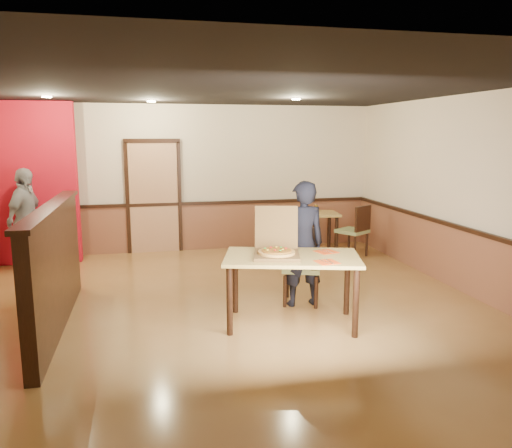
# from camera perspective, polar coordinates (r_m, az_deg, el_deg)

# --- Properties ---
(floor) EXTENTS (7.00, 7.00, 0.00)m
(floor) POSITION_cam_1_polar(r_m,az_deg,el_deg) (6.62, -3.67, -9.56)
(floor) COLOR #AB7A42
(floor) RESTS_ON ground
(ceiling) EXTENTS (7.00, 7.00, 0.00)m
(ceiling) POSITION_cam_1_polar(r_m,az_deg,el_deg) (6.26, -3.97, 15.35)
(ceiling) COLOR black
(ceiling) RESTS_ON wall_back
(wall_back) EXTENTS (7.00, 0.00, 7.00)m
(wall_back) POSITION_cam_1_polar(r_m,az_deg,el_deg) (9.74, -6.95, 5.20)
(wall_back) COLOR beige
(wall_back) RESTS_ON floor
(wall_right) EXTENTS (0.00, 7.00, 7.00)m
(wall_right) POSITION_cam_1_polar(r_m,az_deg,el_deg) (7.64, 23.17, 3.09)
(wall_right) COLOR beige
(wall_right) RESTS_ON floor
(wainscot_back) EXTENTS (7.00, 0.04, 0.90)m
(wainscot_back) POSITION_cam_1_polar(r_m,az_deg,el_deg) (9.84, -6.81, -0.34)
(wainscot_back) COLOR brown
(wainscot_back) RESTS_ON floor
(chair_rail_back) EXTENTS (7.00, 0.06, 0.06)m
(chair_rail_back) POSITION_cam_1_polar(r_m,az_deg,el_deg) (9.74, -6.86, 2.36)
(chair_rail_back) COLOR black
(chair_rail_back) RESTS_ON wall_back
(wainscot_right) EXTENTS (0.04, 7.00, 0.90)m
(wainscot_right) POSITION_cam_1_polar(r_m,az_deg,el_deg) (7.78, 22.50, -3.86)
(wainscot_right) COLOR brown
(wainscot_right) RESTS_ON floor
(chair_rail_right) EXTENTS (0.06, 7.00, 0.06)m
(chair_rail_right) POSITION_cam_1_polar(r_m,az_deg,el_deg) (7.67, 22.62, -0.47)
(chair_rail_right) COLOR black
(chair_rail_right) RESTS_ON wall_right
(back_door) EXTENTS (0.90, 0.06, 2.10)m
(back_door) POSITION_cam_1_polar(r_m,az_deg,el_deg) (9.69, -11.60, 2.96)
(back_door) COLOR tan
(back_door) RESTS_ON wall_back
(booth_partition) EXTENTS (0.20, 3.10, 1.44)m
(booth_partition) POSITION_cam_1_polar(r_m,az_deg,el_deg) (6.24, -21.98, -4.47)
(booth_partition) COLOR black
(booth_partition) RESTS_ON floor
(red_accent_panel) EXTENTS (1.60, 0.20, 2.78)m
(red_accent_panel) POSITION_cam_1_polar(r_m,az_deg,el_deg) (9.40, -24.55, 4.18)
(red_accent_panel) COLOR #B00C1D
(red_accent_panel) RESTS_ON floor
(spot_a) EXTENTS (0.14, 0.14, 0.02)m
(spot_a) POSITION_cam_1_polar(r_m,az_deg,el_deg) (8.09, -22.79, 13.28)
(spot_a) COLOR beige
(spot_a) RESTS_ON ceiling
(spot_b) EXTENTS (0.14, 0.14, 0.02)m
(spot_b) POSITION_cam_1_polar(r_m,az_deg,el_deg) (8.68, -11.89, 13.58)
(spot_b) COLOR beige
(spot_b) RESTS_ON ceiling
(spot_c) EXTENTS (0.14, 0.14, 0.02)m
(spot_c) POSITION_cam_1_polar(r_m,az_deg,el_deg) (8.03, 4.61, 14.05)
(spot_c) COLOR beige
(spot_c) RESTS_ON ceiling
(main_table) EXTENTS (1.74, 1.27, 0.84)m
(main_table) POSITION_cam_1_polar(r_m,az_deg,el_deg) (5.88, 4.13, -4.70)
(main_table) COLOR tan
(main_table) RESTS_ON floor
(diner_chair) EXTENTS (0.63, 0.63, 0.99)m
(diner_chair) POSITION_cam_1_polar(r_m,az_deg,el_deg) (6.75, 5.27, -4.38)
(diner_chair) COLOR olive
(diner_chair) RESTS_ON floor
(side_chair_left) EXTENTS (0.60, 0.60, 0.95)m
(side_chair_left) POSITION_cam_1_polar(r_m,az_deg,el_deg) (8.99, 5.70, -0.86)
(side_chair_left) COLOR olive
(side_chair_left) RESTS_ON floor
(side_chair_right) EXTENTS (0.66, 0.66, 0.97)m
(side_chair_right) POSITION_cam_1_polar(r_m,az_deg,el_deg) (9.34, 11.31, -0.55)
(side_chair_right) COLOR olive
(side_chair_right) RESTS_ON floor
(side_table) EXTENTS (0.77, 0.77, 0.75)m
(side_table) POSITION_cam_1_polar(r_m,az_deg,el_deg) (9.71, 7.24, 0.27)
(side_table) COLOR tan
(side_table) RESTS_ON floor
(diner) EXTENTS (0.61, 0.41, 1.66)m
(diner) POSITION_cam_1_polar(r_m,az_deg,el_deg) (6.53, 5.31, -2.28)
(diner) COLOR black
(diner) RESTS_ON floor
(passerby) EXTENTS (0.68, 1.08, 1.70)m
(passerby) POSITION_cam_1_polar(r_m,az_deg,el_deg) (9.05, -24.79, 0.45)
(passerby) COLOR gray
(passerby) RESTS_ON floor
(pizza_box) EXTENTS (0.65, 0.72, 0.55)m
(pizza_box) POSITION_cam_1_polar(r_m,az_deg,el_deg) (5.84, 2.37, -2.96)
(pizza_box) COLOR brown
(pizza_box) RESTS_ON main_table
(pizza) EXTENTS (0.51, 0.51, 0.03)m
(pizza) POSITION_cam_1_polar(r_m,az_deg,el_deg) (5.79, 2.38, -3.25)
(pizza) COLOR gold
(pizza) RESTS_ON pizza_box
(napkin_near) EXTENTS (0.26, 0.26, 0.01)m
(napkin_near) POSITION_cam_1_polar(r_m,az_deg,el_deg) (5.60, 8.11, -4.32)
(napkin_near) COLOR #E0420F
(napkin_near) RESTS_ON main_table
(napkin_far) EXTENTS (0.28, 0.28, 0.01)m
(napkin_far) POSITION_cam_1_polar(r_m,az_deg,el_deg) (6.09, 8.05, -3.15)
(napkin_far) COLOR #E0420F
(napkin_far) RESTS_ON main_table
(condiment) EXTENTS (0.06, 0.06, 0.16)m
(condiment) POSITION_cam_1_polar(r_m,az_deg,el_deg) (9.66, 6.88, 1.75)
(condiment) COLOR brown
(condiment) RESTS_ON side_table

